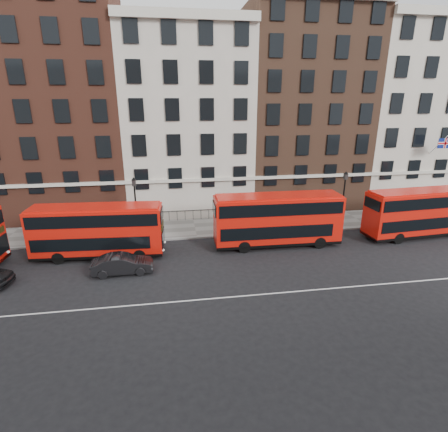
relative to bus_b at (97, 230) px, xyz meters
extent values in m
plane|color=black|center=(7.85, -5.45, -2.23)|extent=(120.00, 120.00, 0.00)
cube|color=slate|center=(7.85, 5.05, -2.15)|extent=(80.00, 5.00, 0.15)
cube|color=gray|center=(7.85, 2.55, -2.15)|extent=(80.00, 0.30, 0.16)
cube|color=white|center=(7.85, -7.45, -2.22)|extent=(70.00, 0.12, 0.01)
cube|color=brown|center=(-4.95, 12.55, 8.77)|extent=(12.80, 10.00, 22.00)
cube|color=#B1AA9C|center=(7.85, 12.55, 7.27)|extent=(12.80, 10.00, 19.00)
cube|color=beige|center=(7.85, 7.30, 16.37)|extent=(12.80, 0.50, 0.80)
cube|color=brown|center=(20.65, 12.55, 8.27)|extent=(12.80, 10.00, 21.00)
cube|color=#BBB2A2|center=(33.45, 12.55, 7.77)|extent=(12.80, 10.00, 20.00)
cube|color=red|center=(0.03, 0.00, -0.05)|extent=(9.94, 2.96, 3.69)
cube|color=black|center=(0.03, 0.00, -1.79)|extent=(9.95, 3.00, 0.22)
cube|color=black|center=(-0.25, 0.02, -0.68)|extent=(8.83, 2.96, 0.98)
cube|color=black|center=(0.03, 0.00, 1.09)|extent=(9.57, 3.01, 0.93)
cube|color=red|center=(0.03, 0.00, 1.84)|extent=(9.65, 2.75, 0.17)
cube|color=black|center=(4.97, -0.32, -0.78)|extent=(0.21, 2.06, 1.22)
cube|color=black|center=(4.97, -0.32, 0.22)|extent=(0.19, 1.78, 0.39)
cylinder|color=black|center=(3.14, -1.25, -1.76)|extent=(0.95, 0.32, 0.93)
cylinder|color=black|center=(3.27, 0.84, -1.76)|extent=(0.95, 0.32, 0.93)
cylinder|color=black|center=(-2.83, -0.87, -1.76)|extent=(0.95, 0.32, 0.93)
cylinder|color=black|center=(-2.70, 1.22, -1.76)|extent=(0.95, 0.32, 0.93)
cube|color=red|center=(14.35, 0.00, 0.08)|extent=(10.47, 2.67, 3.92)
cube|color=black|center=(14.35, 0.00, -1.76)|extent=(10.47, 2.71, 0.24)
cube|color=black|center=(14.05, 0.00, -0.59)|extent=(9.28, 2.72, 1.04)
cube|color=black|center=(14.35, 0.00, 1.30)|extent=(10.08, 2.74, 0.99)
cube|color=red|center=(14.35, 0.00, 2.10)|extent=(10.17, 2.46, 0.18)
cube|color=black|center=(19.60, -0.09, -0.69)|extent=(0.12, 2.19, 1.29)
cube|color=black|center=(19.60, -0.09, 0.38)|extent=(0.11, 1.89, 0.42)
cylinder|color=black|center=(17.71, -1.17, -1.73)|extent=(1.00, 0.30, 0.99)
cylinder|color=black|center=(17.75, 1.05, -1.73)|extent=(1.00, 0.30, 0.99)
cylinder|color=black|center=(11.35, -1.06, -1.73)|extent=(1.00, 0.30, 0.99)
cylinder|color=black|center=(11.39, 1.16, -1.73)|extent=(1.00, 0.30, 0.99)
cube|color=red|center=(27.58, 0.00, 0.03)|extent=(10.34, 3.17, 3.83)
cube|color=black|center=(27.58, 0.00, -1.77)|extent=(10.34, 3.20, 0.23)
cube|color=black|center=(27.29, -0.02, -0.63)|extent=(9.18, 3.16, 1.02)
cube|color=black|center=(27.58, 0.00, 1.22)|extent=(9.96, 3.21, 0.97)
cube|color=red|center=(27.58, 0.00, 1.99)|extent=(10.03, 2.95, 0.17)
cylinder|color=black|center=(30.79, 1.32, -1.74)|extent=(0.99, 0.34, 0.97)
cylinder|color=black|center=(24.76, -1.30, -1.74)|extent=(0.99, 0.34, 0.97)
cylinder|color=black|center=(24.60, 0.87, -1.74)|extent=(0.99, 0.34, 0.97)
imported|color=black|center=(2.10, -3.12, -1.52)|extent=(4.32, 1.64, 1.41)
cylinder|color=black|center=(2.67, 3.65, 0.22)|extent=(0.14, 0.14, 4.60)
cylinder|color=black|center=(2.67, 3.65, -1.78)|extent=(0.32, 0.32, 0.60)
cube|color=#262626|center=(2.67, 3.65, 2.77)|extent=(0.32, 0.32, 0.55)
cone|color=black|center=(2.67, 3.65, 3.12)|extent=(0.44, 0.44, 0.25)
cylinder|color=black|center=(21.73, 3.22, 0.22)|extent=(0.14, 0.14, 4.60)
cylinder|color=black|center=(21.73, 3.22, -1.78)|extent=(0.32, 0.32, 0.60)
cube|color=#262626|center=(21.73, 3.22, 2.77)|extent=(0.32, 0.32, 0.55)
cone|color=black|center=(21.73, 3.22, 3.12)|extent=(0.44, 0.44, 0.25)
camera|label=1|loc=(5.74, -26.24, 9.61)|focal=28.00mm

